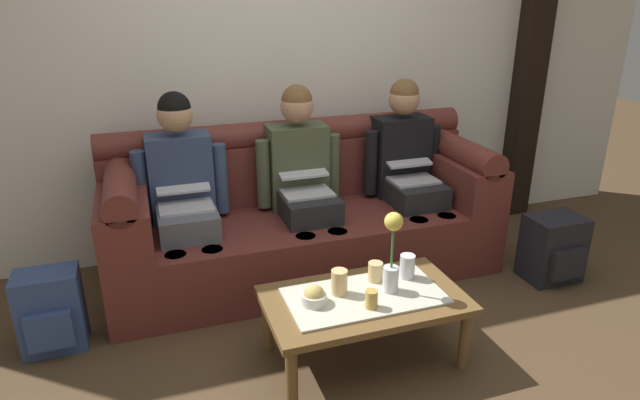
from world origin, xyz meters
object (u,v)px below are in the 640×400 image
(cup_far_center, at_px, (339,282))
(cup_near_left, at_px, (371,299))
(cup_near_right, at_px, (407,266))
(cup_far_left, at_px, (375,272))
(person_right, at_px, (407,164))
(snack_bowl, at_px, (314,297))
(couch, at_px, (303,217))
(backpack_right, at_px, (553,249))
(coffee_table, at_px, (364,304))
(backpack_left, at_px, (51,312))
(person_left, at_px, (183,188))
(person_middle, at_px, (302,176))
(flower_vase, at_px, (392,252))

(cup_far_center, bearing_deg, cup_near_left, -58.97)
(cup_near_right, relative_size, cup_far_left, 1.24)
(person_right, relative_size, snack_bowl, 9.63)
(couch, height_order, backpack_right, couch)
(snack_bowl, relative_size, backpack_right, 0.30)
(coffee_table, relative_size, snack_bowl, 7.76)
(couch, distance_m, backpack_left, 1.56)
(person_left, bearing_deg, cup_far_left, -47.21)
(person_middle, distance_m, coffee_table, 1.09)
(snack_bowl, distance_m, cup_far_left, 0.38)
(person_middle, bearing_deg, backpack_right, -24.08)
(person_left, relative_size, flower_vase, 2.91)
(cup_far_center, xyz_separation_m, backpack_right, (1.59, 0.32, -0.22))
(couch, xyz_separation_m, backpack_left, (-1.49, -0.44, -0.15))
(couch, distance_m, person_left, 0.80)
(person_right, bearing_deg, flower_vase, -120.44)
(person_middle, xyz_separation_m, cup_near_left, (-0.01, -1.15, -0.24))
(person_middle, xyz_separation_m, coffee_table, (0.00, -1.03, -0.34))
(coffee_table, relative_size, cup_far_center, 7.77)
(cup_far_center, bearing_deg, person_middle, 83.39)
(cup_near_right, distance_m, cup_far_center, 0.39)
(person_left, relative_size, backpack_left, 2.80)
(coffee_table, height_order, cup_far_left, cup_far_left)
(cup_near_right, height_order, cup_far_left, cup_near_right)
(backpack_right, bearing_deg, person_middle, 155.92)
(person_right, distance_m, flower_vase, 1.20)
(person_right, xyz_separation_m, cup_far_center, (-0.86, -0.98, -0.22))
(couch, height_order, cup_near_left, couch)
(snack_bowl, bearing_deg, coffee_table, -1.67)
(person_right, xyz_separation_m, cup_far_left, (-0.64, -0.92, -0.24))
(coffee_table, xyz_separation_m, backpack_right, (1.48, 0.37, -0.11))
(cup_near_right, distance_m, cup_far_left, 0.17)
(person_left, xyz_separation_m, cup_near_right, (1.02, -0.94, -0.22))
(couch, bearing_deg, flower_vase, -82.55)
(cup_far_left, distance_m, backpack_left, 1.69)
(flower_vase, distance_m, snack_bowl, 0.43)
(person_middle, distance_m, person_right, 0.75)
(cup_near_right, distance_m, backpack_left, 1.86)
(person_middle, bearing_deg, coffee_table, -90.00)
(snack_bowl, bearing_deg, person_right, 45.59)
(coffee_table, bearing_deg, cup_near_right, 18.28)
(cup_far_center, relative_size, backpack_right, 0.30)
(person_middle, relative_size, cup_far_center, 9.65)
(cup_far_center, height_order, backpack_right, cup_far_center)
(cup_near_right, distance_m, backpack_right, 1.26)
(flower_vase, relative_size, cup_far_center, 3.31)
(coffee_table, xyz_separation_m, cup_near_right, (0.28, 0.09, 0.12))
(couch, relative_size, person_middle, 2.02)
(person_left, bearing_deg, backpack_right, -16.56)
(person_left, bearing_deg, person_right, -0.01)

